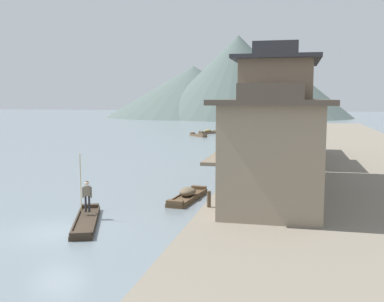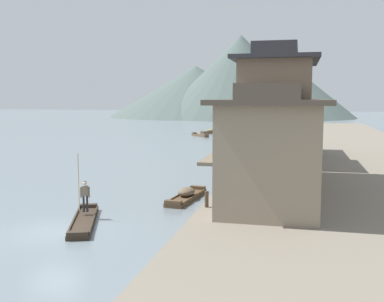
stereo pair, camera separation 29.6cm
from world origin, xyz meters
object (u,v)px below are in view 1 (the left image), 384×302
(boat_foreground_poled, at_px, (86,221))
(boatman_person, at_px, (87,193))
(boat_midriver_upstream, at_px, (188,195))
(boat_midriver_drifting, at_px, (250,137))
(mooring_post_dock_near, at_px, (209,199))
(house_waterfront_narrow, at_px, (281,123))
(house_waterfront_second, at_px, (276,117))
(boat_moored_third, at_px, (238,150))
(house_waterfront_nearest, at_px, (273,149))
(boat_moored_second, at_px, (198,135))
(house_waterfront_tall, at_px, (282,128))
(mooring_post_dock_mid, at_px, (233,172))
(boat_moored_far, at_px, (208,132))
(boat_moored_nearest, at_px, (243,143))

(boat_foreground_poled, xyz_separation_m, boatman_person, (-0.36, 0.90, 1.27))
(boatman_person, xyz_separation_m, boat_midriver_upstream, (4.05, 5.51, -1.13))
(boat_midriver_drifting, distance_m, mooring_post_dock_near, 49.10)
(house_waterfront_narrow, bearing_deg, house_waterfront_second, -89.53)
(boat_moored_third, xyz_separation_m, house_waterfront_nearest, (5.52, -30.37, 3.59))
(boatman_person, distance_m, house_waterfront_nearest, 9.76)
(boat_moored_third, xyz_separation_m, house_waterfront_narrow, (5.22, -6.91, 3.59))
(boat_midriver_drifting, height_order, house_waterfront_narrow, house_waterfront_narrow)
(house_waterfront_second, bearing_deg, house_waterfront_narrow, 90.47)
(boat_midriver_drifting, xyz_separation_m, house_waterfront_nearest, (5.86, -48.38, 3.55))
(boat_moored_second, xyz_separation_m, house_waterfront_tall, (14.25, -33.33, 3.54))
(mooring_post_dock_near, relative_size, mooring_post_dock_mid, 1.16)
(boat_moored_far, relative_size, house_waterfront_narrow, 0.40)
(boat_moored_second, xyz_separation_m, boat_moored_third, (8.76, -18.76, -0.05))
(boat_moored_far, bearing_deg, boat_moored_third, -71.53)
(boatman_person, bearing_deg, house_waterfront_narrow, 70.21)
(mooring_post_dock_near, bearing_deg, boat_moored_third, 94.44)
(boat_moored_second, xyz_separation_m, boat_moored_far, (0.45, 6.13, 0.12))
(boat_foreground_poled, height_order, house_waterfront_second, house_waterfront_second)
(boatman_person, height_order, boat_moored_third, boatman_person)
(boat_foreground_poled, bearing_deg, boat_moored_nearest, 85.28)
(boatman_person, bearing_deg, boat_moored_second, 95.56)
(mooring_post_dock_near, bearing_deg, house_waterfront_tall, 79.36)
(boat_moored_third, height_order, house_waterfront_narrow, house_waterfront_narrow)
(boat_foreground_poled, xyz_separation_m, boat_moored_second, (-5.31, 51.68, 0.05))
(boat_foreground_poled, relative_size, boat_midriver_drifting, 1.52)
(boat_moored_far, height_order, boat_midriver_drifting, boat_moored_far)
(boat_foreground_poled, relative_size, house_waterfront_narrow, 0.70)
(boat_moored_nearest, distance_m, boat_midriver_upstream, 33.50)
(boat_moored_third, relative_size, boat_moored_far, 1.48)
(boat_moored_nearest, bearing_deg, boatman_person, -95.36)
(boatman_person, bearing_deg, boat_moored_third, 83.21)
(boat_moored_nearest, xyz_separation_m, house_waterfront_narrow, (5.38, -13.89, 3.48))
(mooring_post_dock_mid, bearing_deg, house_waterfront_tall, 67.75)
(boat_moored_far, height_order, house_waterfront_second, house_waterfront_second)
(boat_moored_second, height_order, boat_midriver_upstream, boat_midriver_upstream)
(boat_foreground_poled, distance_m, mooring_post_dock_mid, 12.32)
(boat_moored_second, distance_m, house_waterfront_tall, 36.42)
(house_waterfront_nearest, bearing_deg, boat_moored_far, 104.06)
(boat_foreground_poled, bearing_deg, mooring_post_dock_near, 18.16)
(boat_moored_third, distance_m, boat_midriver_drifting, 18.01)
(boat_moored_second, distance_m, boat_moored_far, 6.15)
(boat_moored_far, bearing_deg, mooring_post_dock_mid, -77.15)
(boat_foreground_poled, distance_m, boat_midriver_upstream, 7.39)
(boat_foreground_poled, distance_m, house_waterfront_tall, 20.73)
(house_waterfront_nearest, bearing_deg, house_waterfront_second, 91.29)
(boat_moored_nearest, bearing_deg, mooring_post_dock_near, -86.14)
(boat_midriver_upstream, bearing_deg, boat_foreground_poled, -119.90)
(mooring_post_dock_mid, bearing_deg, boat_midriver_drifting, 93.92)
(boat_moored_far, relative_size, mooring_post_dock_mid, 4.55)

